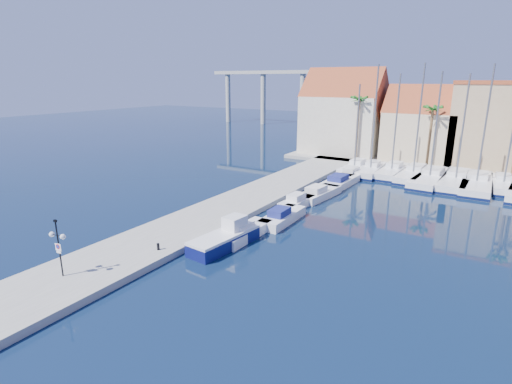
% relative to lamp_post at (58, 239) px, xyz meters
% --- Properties ---
extents(ground, '(260.00, 260.00, 0.00)m').
position_rel_lamp_post_xyz_m(ground, '(9.33, 3.33, -2.91)').
color(ground, black).
rests_on(ground, ground).
extents(quay_west, '(6.00, 77.00, 0.50)m').
position_rel_lamp_post_xyz_m(quay_west, '(0.33, 16.83, -2.66)').
color(quay_west, gray).
rests_on(quay_west, ground).
extents(shore_north, '(54.00, 16.00, 0.50)m').
position_rel_lamp_post_xyz_m(shore_north, '(19.33, 51.33, -2.66)').
color(shore_north, gray).
rests_on(shore_north, ground).
extents(lamp_post, '(1.24, 0.45, 3.67)m').
position_rel_lamp_post_xyz_m(lamp_post, '(0.00, 0.00, 0.00)').
color(lamp_post, black).
rests_on(lamp_post, quay_west).
extents(bollard, '(0.19, 0.19, 0.48)m').
position_rel_lamp_post_xyz_m(bollard, '(2.13, 5.92, -2.17)').
color(bollard, black).
rests_on(bollard, quay_west).
extents(fishing_boat, '(2.64, 6.23, 2.12)m').
position_rel_lamp_post_xyz_m(fishing_boat, '(5.17, 9.84, -2.20)').
color(fishing_boat, '#0D1250').
rests_on(fishing_boat, ground).
extents(motorboat_west_0, '(1.89, 5.67, 1.40)m').
position_rel_lamp_post_xyz_m(motorboat_west_0, '(5.43, 12.00, -2.40)').
color(motorboat_west_0, white).
rests_on(motorboat_west_0, ground).
extents(motorboat_west_1, '(1.97, 5.90, 1.40)m').
position_rel_lamp_post_xyz_m(motorboat_west_1, '(6.23, 16.72, -2.40)').
color(motorboat_west_1, white).
rests_on(motorboat_west_1, ground).
extents(motorboat_west_2, '(2.01, 5.40, 1.40)m').
position_rel_lamp_post_xyz_m(motorboat_west_2, '(5.44, 21.60, -2.40)').
color(motorboat_west_2, white).
rests_on(motorboat_west_2, ground).
extents(motorboat_west_3, '(2.75, 6.71, 1.40)m').
position_rel_lamp_post_xyz_m(motorboat_west_3, '(5.98, 25.39, -2.40)').
color(motorboat_west_3, white).
rests_on(motorboat_west_3, ground).
extents(motorboat_west_4, '(2.64, 7.46, 1.40)m').
position_rel_lamp_post_xyz_m(motorboat_west_4, '(6.09, 31.49, -2.40)').
color(motorboat_west_4, white).
rests_on(motorboat_west_4, ground).
extents(motorboat_west_5, '(2.55, 6.41, 1.40)m').
position_rel_lamp_post_xyz_m(motorboat_west_5, '(5.96, 36.40, -2.40)').
color(motorboat_west_5, white).
rests_on(motorboat_west_5, ground).
extents(sailboat_0, '(2.43, 8.51, 11.55)m').
position_rel_lamp_post_xyz_m(sailboat_0, '(5.29, 39.58, -2.31)').
color(sailboat_0, white).
rests_on(sailboat_0, ground).
extents(sailboat_1, '(2.77, 8.82, 13.92)m').
position_rel_lamp_post_xyz_m(sailboat_1, '(7.48, 39.38, -2.27)').
color(sailboat_1, white).
rests_on(sailboat_1, ground).
extents(sailboat_2, '(2.57, 9.19, 12.81)m').
position_rel_lamp_post_xyz_m(sailboat_2, '(10.06, 40.13, -2.30)').
color(sailboat_2, white).
rests_on(sailboat_2, ground).
extents(sailboat_3, '(3.10, 10.11, 14.00)m').
position_rel_lamp_post_xyz_m(sailboat_3, '(12.81, 39.84, -2.30)').
color(sailboat_3, white).
rests_on(sailboat_3, ground).
extents(sailboat_4, '(3.71, 11.49, 13.01)m').
position_rel_lamp_post_xyz_m(sailboat_4, '(14.95, 38.82, -2.34)').
color(sailboat_4, white).
rests_on(sailboat_4, ground).
extents(sailboat_5, '(3.24, 11.63, 12.76)m').
position_rel_lamp_post_xyz_m(sailboat_5, '(17.70, 39.26, -2.34)').
color(sailboat_5, white).
rests_on(sailboat_5, ground).
extents(sailboat_6, '(3.32, 11.71, 13.75)m').
position_rel_lamp_post_xyz_m(sailboat_6, '(19.87, 38.90, -2.33)').
color(sailboat_6, white).
rests_on(sailboat_6, ground).
extents(sailboat_7, '(2.87, 8.55, 12.45)m').
position_rel_lamp_post_xyz_m(sailboat_7, '(22.49, 39.70, -2.29)').
color(sailboat_7, white).
rests_on(sailboat_7, ground).
extents(building_0, '(12.30, 9.00, 13.50)m').
position_rel_lamp_post_xyz_m(building_0, '(-0.67, 50.33, 3.62)').
color(building_0, beige).
rests_on(building_0, shore_north).
extents(building_1, '(10.30, 8.00, 11.00)m').
position_rel_lamp_post_xyz_m(building_1, '(11.33, 50.33, 2.39)').
color(building_1, beige).
rests_on(building_1, shore_north).
extents(building_2, '(14.20, 10.20, 11.50)m').
position_rel_lamp_post_xyz_m(building_2, '(22.33, 51.33, 3.35)').
color(building_2, tan).
rests_on(building_2, shore_north).
extents(palm_0, '(2.60, 2.60, 10.15)m').
position_rel_lamp_post_xyz_m(palm_0, '(3.33, 45.33, 6.17)').
color(palm_0, brown).
rests_on(palm_0, shore_north).
extents(palm_1, '(2.60, 2.60, 9.15)m').
position_rel_lamp_post_xyz_m(palm_1, '(13.33, 45.33, 5.23)').
color(palm_1, brown).
rests_on(palm_1, shore_north).
extents(viaduct, '(48.00, 2.20, 14.45)m').
position_rel_lamp_post_xyz_m(viaduct, '(-29.74, 85.33, 7.34)').
color(viaduct, '#9E9E99').
rests_on(viaduct, ground).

